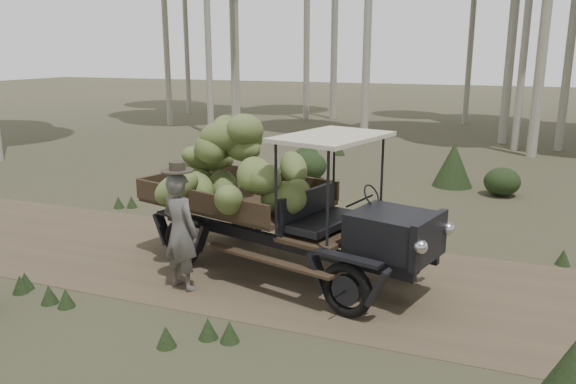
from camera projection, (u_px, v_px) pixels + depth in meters
name	position (u px, v px, depth m)	size (l,w,h in m)	color
ground	(303.00, 275.00, 9.80)	(120.00, 120.00, 0.00)	#473D2B
dirt_track	(303.00, 275.00, 9.80)	(70.00, 4.00, 0.01)	brown
banana_truck	(255.00, 182.00, 9.82)	(5.74, 3.23, 2.80)	black
farmer	(180.00, 230.00, 9.02)	(0.81, 0.64, 2.12)	#56524E
undergrowth	(276.00, 261.00, 8.90)	(22.79, 24.16, 1.39)	#233319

